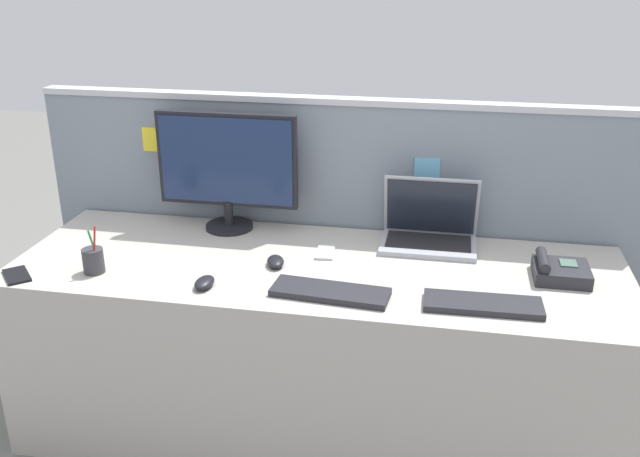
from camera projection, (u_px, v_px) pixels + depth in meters
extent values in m
plane|color=slate|center=(318.00, 427.00, 2.76)|extent=(10.00, 10.00, 0.00)
cube|color=#ADA89E|center=(318.00, 350.00, 2.63)|extent=(2.18, 0.74, 0.70)
cube|color=gray|center=(336.00, 247.00, 2.91)|extent=(2.43, 0.06, 1.20)
cube|color=#B7BAC1|center=(338.00, 101.00, 2.69)|extent=(2.43, 0.07, 0.02)
cube|color=yellow|center=(156.00, 140.00, 2.85)|extent=(0.11, 0.01, 0.10)
cube|color=#66ADD1|center=(427.00, 169.00, 2.68)|extent=(0.10, 0.01, 0.09)
cylinder|color=black|center=(229.00, 226.00, 2.83)|extent=(0.19, 0.19, 0.02)
cylinder|color=black|center=(229.00, 213.00, 2.81)|extent=(0.04, 0.04, 0.10)
cube|color=black|center=(227.00, 160.00, 2.74)|extent=(0.56, 0.03, 0.37)
cube|color=#19284C|center=(226.00, 161.00, 2.72)|extent=(0.53, 0.01, 0.34)
cube|color=#9EA0A8|center=(428.00, 245.00, 2.64)|extent=(0.36, 0.23, 0.02)
cube|color=black|center=(428.00, 241.00, 2.65)|extent=(0.32, 0.16, 0.00)
cube|color=#9EA0A8|center=(431.00, 206.00, 2.67)|extent=(0.36, 0.08, 0.24)
cube|color=black|center=(431.00, 207.00, 2.66)|extent=(0.33, 0.07, 0.22)
cube|color=#232328|center=(561.00, 272.00, 2.39)|extent=(0.18, 0.17, 0.05)
cube|color=#4C6B5B|center=(568.00, 263.00, 2.40)|extent=(0.06, 0.06, 0.01)
cylinder|color=#232328|center=(543.00, 260.00, 2.38)|extent=(0.04, 0.16, 0.04)
cube|color=#232328|center=(330.00, 292.00, 2.28)|extent=(0.39, 0.16, 0.02)
cube|color=#232328|center=(483.00, 304.00, 2.20)|extent=(0.37, 0.14, 0.02)
ellipsoid|color=black|center=(204.00, 283.00, 2.33)|extent=(0.07, 0.10, 0.03)
ellipsoid|color=black|center=(275.00, 262.00, 2.49)|extent=(0.09, 0.11, 0.03)
cylinder|color=#333338|center=(93.00, 261.00, 2.43)|extent=(0.07, 0.07, 0.09)
cylinder|color=red|center=(94.00, 245.00, 2.40)|extent=(0.02, 0.02, 0.14)
cylinder|color=#238438|center=(94.00, 247.00, 2.40)|extent=(0.02, 0.02, 0.13)
cube|color=black|center=(17.00, 275.00, 2.41)|extent=(0.15, 0.15, 0.01)
cube|color=#B7BAC1|center=(325.00, 252.00, 2.59)|extent=(0.07, 0.13, 0.01)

